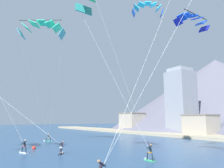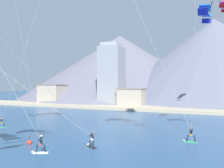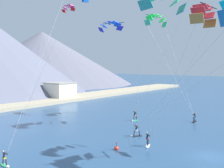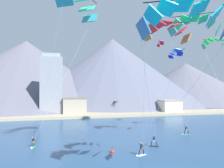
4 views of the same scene
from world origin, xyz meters
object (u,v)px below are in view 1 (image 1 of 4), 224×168
Objects in this scene: kitesurfer_near_trail at (62,150)px; parafoil_kite_distant_mid_solo at (147,8)px; parafoil_kite_distant_high_outer at (192,20)px; race_marker_buoy at (34,148)px; kitesurfer_near_lead at (23,149)px; kitesurfer_far_left at (47,139)px; parafoil_kite_far_left at (42,28)px; kitesurfer_mid_center at (149,155)px.

parafoil_kite_distant_mid_solo is at bearing 70.49° from kitesurfer_near_trail.
race_marker_buoy is (-18.24, -14.26, -16.75)m from parafoil_kite_distant_high_outer.
kitesurfer_far_left is (-14.28, 7.47, -0.12)m from kitesurfer_near_lead.
kitesurfer_near_trail is 1.67× the size of race_marker_buoy.
kitesurfer_near_lead is 22.31m from parafoil_kite_far_left.
parafoil_kite_distant_mid_solo is at bearing 20.26° from kitesurfer_far_left.
parafoil_kite_distant_high_outer is (14.96, 16.44, 16.35)m from kitesurfer_near_lead.
race_marker_buoy is (11.00, -5.29, -0.27)m from kitesurfer_far_left.
kitesurfer_near_trail is 0.08× the size of parafoil_kite_far_left.
parafoil_kite_distant_high_outer is at bearing 6.73° from parafoil_kite_distant_mid_solo.
kitesurfer_mid_center is 30.10m from parafoil_kite_far_left.
parafoil_kite_distant_mid_solo is at bearing 134.68° from kitesurfer_mid_center.
kitesurfer_mid_center is (9.58, 6.14, 0.08)m from kitesurfer_near_trail.
kitesurfer_near_trail is 23.56m from parafoil_kite_distant_high_outer.
parafoil_kite_distant_mid_solo is (-7.25, -0.86, 4.74)m from parafoil_kite_distant_high_outer.
kitesurfer_near_trail is 11.38m from kitesurfer_mid_center.
parafoil_kite_far_left is at bearing -162.83° from kitesurfer_mid_center.
race_marker_buoy is at bearing -16.88° from parafoil_kite_far_left.
parafoil_kite_far_left reaches higher than kitesurfer_far_left.
kitesurfer_near_trail is 0.95× the size of kitesurfer_far_left.
kitesurfer_mid_center is 18.23m from race_marker_buoy.
kitesurfer_far_left is 0.38× the size of parafoil_kite_distant_mid_solo.
kitesurfer_far_left is 0.08× the size of parafoil_kite_far_left.
kitesurfer_far_left is at bearing -174.58° from kitesurfer_mid_center.
parafoil_kite_distant_high_outer is 5.28× the size of race_marker_buoy.
parafoil_kite_distant_high_outer reaches higher than kitesurfer_mid_center.
kitesurfer_mid_center is (13.15, 10.07, 0.02)m from kitesurfer_near_lead.
parafoil_kite_far_left is 26.54m from parafoil_kite_distant_high_outer.
kitesurfer_near_lead is 0.09× the size of parafoil_kite_far_left.
parafoil_kite_distant_mid_solo is (21.98, 8.11, 21.21)m from kitesurfer_far_left.
kitesurfer_mid_center reaches higher than kitesurfer_near_trail.
parafoil_kite_distant_mid_solo is (-5.45, 5.51, 21.07)m from kitesurfer_mid_center.
kitesurfer_mid_center is 17.62m from parafoil_kite_distant_high_outer.
parafoil_kite_far_left is 4.46× the size of parafoil_kite_distant_mid_solo.
parafoil_kite_distant_mid_solo reaches higher than kitesurfer_far_left.
kitesurfer_near_lead reaches higher than kitesurfer_near_trail.
parafoil_kite_far_left is (-7.87, 3.57, 20.56)m from kitesurfer_near_lead.
parafoil_kite_distant_mid_solo is at bearing -173.27° from parafoil_kite_distant_high_outer.
kitesurfer_near_lead is 16.56m from kitesurfer_mid_center.
parafoil_kite_far_left is at bearing 163.12° from race_marker_buoy.
race_marker_buoy is at bearing -141.98° from parafoil_kite_distant_high_outer.
kitesurfer_far_left is 34.74m from parafoil_kite_distant_high_outer.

